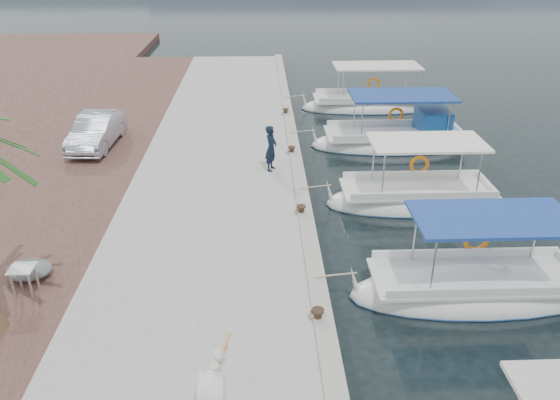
% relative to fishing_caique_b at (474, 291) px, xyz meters
% --- Properties ---
extents(ground, '(400.00, 400.00, 0.00)m').
position_rel_fishing_caique_b_xyz_m(ground, '(-3.73, 2.00, -0.13)').
color(ground, black).
rests_on(ground, ground).
extents(concrete_quay, '(6.00, 40.00, 0.50)m').
position_rel_fishing_caique_b_xyz_m(concrete_quay, '(-6.73, 7.00, 0.12)').
color(concrete_quay, '#A3A39D').
rests_on(concrete_quay, ground).
extents(quay_curb, '(0.44, 40.00, 0.12)m').
position_rel_fishing_caique_b_xyz_m(quay_curb, '(-3.95, 7.00, 0.43)').
color(quay_curb, '#A6A094').
rests_on(quay_curb, concrete_quay).
extents(cobblestone_strip, '(4.00, 40.00, 0.50)m').
position_rel_fishing_caique_b_xyz_m(cobblestone_strip, '(-11.73, 7.00, 0.12)').
color(cobblestone_strip, '#4D2E29').
rests_on(cobblestone_strip, ground).
extents(fishing_caique_b, '(6.29, 2.15, 2.83)m').
position_rel_fishing_caique_b_xyz_m(fishing_caique_b, '(0.00, 0.00, 0.00)').
color(fishing_caique_b, white).
rests_on(fishing_caique_b, ground).
extents(fishing_caique_c, '(6.06, 2.15, 2.83)m').
position_rel_fishing_caique_b_xyz_m(fishing_caique_c, '(-0.12, 5.12, 0.00)').
color(fishing_caique_c, white).
rests_on(fishing_caique_c, ground).
extents(fishing_caique_d, '(7.05, 2.48, 2.83)m').
position_rel_fishing_caique_b_xyz_m(fishing_caique_d, '(0.49, 10.65, 0.07)').
color(fishing_caique_d, white).
rests_on(fishing_caique_d, ground).
extents(fishing_caique_e, '(7.14, 2.33, 2.83)m').
position_rel_fishing_caique_b_xyz_m(fishing_caique_e, '(0.42, 16.08, -0.00)').
color(fishing_caique_e, white).
rests_on(fishing_caique_e, ground).
extents(mooring_bollards, '(0.28, 20.28, 0.33)m').
position_rel_fishing_caique_b_xyz_m(mooring_bollards, '(-4.08, 3.50, 0.57)').
color(mooring_bollards, black).
rests_on(mooring_bollards, concrete_quay).
extents(pelican, '(0.68, 1.43, 1.11)m').
position_rel_fishing_caique_b_xyz_m(pelican, '(-6.18, -3.93, 0.95)').
color(pelican, tan).
rests_on(pelican, concrete_quay).
extents(fisherman, '(0.57, 0.70, 1.65)m').
position_rel_fishing_caique_b_xyz_m(fisherman, '(-4.90, 7.06, 1.20)').
color(fisherman, black).
rests_on(fisherman, concrete_quay).
extents(parked_car, '(1.58, 3.96, 1.28)m').
position_rel_fishing_caique_b_xyz_m(parked_car, '(-11.75, 9.75, 1.01)').
color(parked_car, '#A6ADBE').
rests_on(parked_car, cobblestone_strip).
extents(tarp_bundle, '(1.10, 0.90, 0.40)m').
position_rel_fishing_caique_b_xyz_m(tarp_bundle, '(-11.04, 0.51, 0.57)').
color(tarp_bundle, slate).
rests_on(tarp_bundle, cobblestone_strip).
extents(folding_table, '(0.55, 0.55, 0.73)m').
position_rel_fishing_caique_b_xyz_m(folding_table, '(-10.84, -0.22, 0.90)').
color(folding_table, silver).
rests_on(folding_table, cobblestone_strip).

